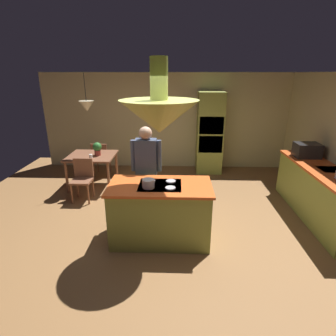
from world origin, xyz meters
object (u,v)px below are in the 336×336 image
at_px(person_at_island, 146,168).
at_px(chair_by_back_wall, 101,157).
at_px(cooking_pot_on_cooktop, 148,183).
at_px(kitchen_island, 160,212).
at_px(cup_on_table, 91,156).
at_px(chair_facing_island, 83,177).
at_px(dining_table, 92,159).
at_px(oven_tower, 210,133).
at_px(potted_plant_on_table, 97,148).
at_px(microwave_on_counter, 307,150).

relative_size(person_at_island, chair_by_back_wall, 1.95).
bearing_deg(chair_by_back_wall, cooking_pot_on_cooktop, 117.79).
bearing_deg(kitchen_island, cup_on_table, 131.34).
height_order(chair_facing_island, cup_on_table, chair_facing_island).
height_order(person_at_island, cooking_pot_on_cooktop, person_at_island).
distance_m(dining_table, chair_by_back_wall, 0.71).
xyz_separation_m(oven_tower, cooking_pot_on_cooktop, (-1.26, -3.37, -0.03)).
relative_size(chair_facing_island, cup_on_table, 9.67).
distance_m(oven_tower, potted_plant_on_table, 2.89).
xyz_separation_m(dining_table, chair_facing_island, (0.00, -0.69, -0.16)).
xyz_separation_m(person_at_island, microwave_on_counter, (3.12, 0.85, 0.11)).
relative_size(dining_table, microwave_on_counter, 2.27).
xyz_separation_m(oven_tower, chair_by_back_wall, (-2.80, -0.45, -0.54)).
distance_m(chair_by_back_wall, cup_on_table, 0.98).
bearing_deg(kitchen_island, chair_by_back_wall, 121.34).
xyz_separation_m(chair_by_back_wall, cup_on_table, (0.06, -0.93, 0.30)).
bearing_deg(chair_facing_island, cooking_pot_on_cooktop, -44.96).
bearing_deg(person_at_island, kitchen_island, -67.81).
height_order(kitchen_island, potted_plant_on_table, potted_plant_on_table).
bearing_deg(cup_on_table, cooking_pot_on_cooktop, -53.42).
height_order(oven_tower, cup_on_table, oven_tower).
bearing_deg(person_at_island, oven_tower, 61.64).
bearing_deg(oven_tower, potted_plant_on_table, -156.64).
bearing_deg(chair_facing_island, microwave_on_counter, 1.63).
distance_m(kitchen_island, oven_tower, 3.47).
relative_size(cup_on_table, microwave_on_counter, 0.20).
relative_size(oven_tower, cooking_pot_on_cooktop, 11.63).
distance_m(person_at_island, chair_by_back_wall, 2.58).
xyz_separation_m(oven_tower, person_at_island, (-1.38, -2.56, -0.07)).
bearing_deg(chair_facing_island, chair_by_back_wall, 90.00).
bearing_deg(microwave_on_counter, chair_by_back_wall, 164.55).
height_order(chair_facing_island, potted_plant_on_table, potted_plant_on_table).
relative_size(kitchen_island, person_at_island, 0.92).
xyz_separation_m(person_at_island, chair_facing_island, (-1.42, 0.72, -0.47)).
relative_size(chair_by_back_wall, microwave_on_counter, 1.89).
bearing_deg(person_at_island, chair_by_back_wall, 124.00).
relative_size(cup_on_table, cooking_pot_on_cooktop, 0.50).
relative_size(oven_tower, person_at_island, 1.24).
xyz_separation_m(oven_tower, dining_table, (-2.80, -1.14, -0.39)).
bearing_deg(dining_table, person_at_island, -44.87).
bearing_deg(dining_table, cooking_pot_on_cooktop, -55.37).
relative_size(oven_tower, potted_plant_on_table, 6.98).
bearing_deg(potted_plant_on_table, cup_on_table, -110.67).
distance_m(potted_plant_on_table, cooking_pot_on_cooktop, 2.63).
height_order(kitchen_island, dining_table, kitchen_island).
xyz_separation_m(person_at_island, cooking_pot_on_cooktop, (0.12, -0.82, 0.05)).
height_order(oven_tower, person_at_island, oven_tower).
bearing_deg(chair_facing_island, potted_plant_on_table, 77.93).
relative_size(dining_table, person_at_island, 0.62).
relative_size(kitchen_island, dining_table, 1.50).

